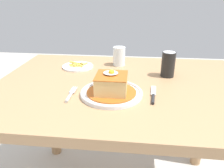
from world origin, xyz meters
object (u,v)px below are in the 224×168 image
object	(u,v)px
side_plate_fries	(78,66)
soda_can	(168,64)
knife	(153,96)
drinking_glass	(119,58)
fork	(70,95)
main_plate	(111,93)

from	to	relation	value
side_plate_fries	soda_can	bearing A→B (deg)	-10.15
soda_can	side_plate_fries	world-z (taller)	soda_can
knife	drinking_glass	distance (m)	0.43
fork	drinking_glass	distance (m)	0.45
drinking_glass	main_plate	bearing A→B (deg)	-89.99
main_plate	drinking_glass	world-z (taller)	drinking_glass
knife	soda_can	bearing A→B (deg)	71.56
fork	side_plate_fries	size ratio (longest dim) A/B	0.83
main_plate	fork	bearing A→B (deg)	-169.30
fork	main_plate	bearing A→B (deg)	10.70
soda_can	main_plate	bearing A→B (deg)	-136.24
fork	soda_can	distance (m)	0.50
fork	knife	size ratio (longest dim) A/B	0.85
main_plate	knife	world-z (taller)	main_plate
soda_can	side_plate_fries	size ratio (longest dim) A/B	0.73
knife	drinking_glass	xyz separation A→B (m)	(-0.17, 0.40, 0.04)
drinking_glass	side_plate_fries	bearing A→B (deg)	-164.84
soda_can	side_plate_fries	bearing A→B (deg)	169.85
fork	drinking_glass	world-z (taller)	drinking_glass
knife	side_plate_fries	bearing A→B (deg)	139.59
drinking_glass	side_plate_fries	xyz separation A→B (m)	(-0.23, -0.06, -0.04)
soda_can	drinking_glass	world-z (taller)	soda_can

